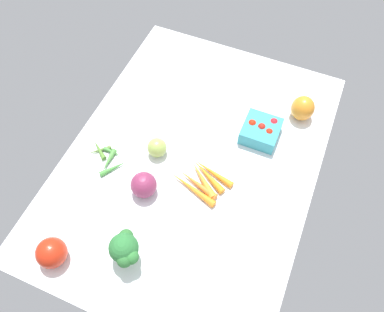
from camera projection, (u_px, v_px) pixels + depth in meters
The scene contains 9 objects.
tablecloth at pixel (192, 161), 123.47cm from camera, with size 104.00×76.00×2.00cm, color white.
okra_pile at pixel (107, 157), 122.00cm from camera, with size 11.50×14.82×1.89cm.
bell_pepper_orange at pixel (303, 108), 127.88cm from camera, with size 7.69×7.69×8.68cm, color orange.
bell_pepper_red at pixel (51, 253), 102.70cm from camera, with size 8.28×8.28×8.12cm, color red.
carrot_bunch at pixel (202, 181), 117.34cm from camera, with size 14.00×19.45×2.52cm.
broccoli_head at pixel (125, 250), 100.77cm from camera, with size 9.77×8.88×10.62cm.
heirloom_tomato_green at pixel (157, 148), 121.29cm from camera, with size 6.12×6.12×6.12cm, color #99B553.
red_onion_center at pixel (144, 185), 113.49cm from camera, with size 7.76×7.76×7.76cm, color #812C4F.
berry_basket at pixel (261, 131), 125.01cm from camera, with size 11.54×11.54×6.14cm.
Camera 1 is at (-58.56, -24.67, 106.87)cm, focal length 36.43 mm.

